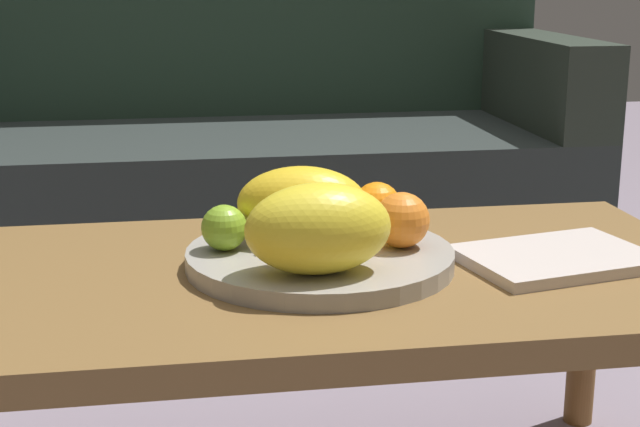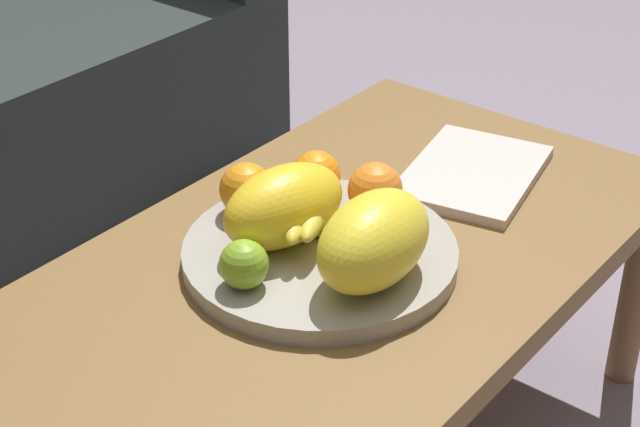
{
  "view_description": "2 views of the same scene",
  "coord_description": "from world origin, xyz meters",
  "px_view_note": "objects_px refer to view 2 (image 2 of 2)",
  "views": [
    {
      "loc": [
        -0.19,
        -1.21,
        0.8
      ],
      "look_at": [
        0.01,
        0.01,
        0.47
      ],
      "focal_mm": 53.52,
      "sensor_mm": 36.0,
      "label": 1
    },
    {
      "loc": [
        -0.87,
        -0.69,
        1.15
      ],
      "look_at": [
        0.01,
        0.01,
        0.47
      ],
      "focal_mm": 57.35,
      "sensor_mm": 36.0,
      "label": 2
    }
  ],
  "objects_px": {
    "melon_smaller_beside": "(374,240)",
    "apple_front": "(244,264)",
    "fruit_bowl": "(320,254)",
    "orange_right": "(246,189)",
    "orange_left": "(316,175)",
    "magazine": "(473,173)",
    "banana_bunch": "(309,218)",
    "coffee_table": "(321,294)",
    "melon_large_front": "(284,206)",
    "orange_front": "(378,191)"
  },
  "relations": [
    {
      "from": "orange_left",
      "to": "apple_front",
      "type": "xyz_separation_m",
      "value": [
        -0.23,
        -0.07,
        -0.0
      ]
    },
    {
      "from": "melon_smaller_beside",
      "to": "apple_front",
      "type": "bearing_deg",
      "value": 133.17
    },
    {
      "from": "melon_large_front",
      "to": "melon_smaller_beside",
      "type": "height_order",
      "value": "melon_smaller_beside"
    },
    {
      "from": "apple_front",
      "to": "magazine",
      "type": "xyz_separation_m",
      "value": [
        0.45,
        -0.06,
        -0.05
      ]
    },
    {
      "from": "fruit_bowl",
      "to": "orange_left",
      "type": "bearing_deg",
      "value": 40.91
    },
    {
      "from": "coffee_table",
      "to": "orange_front",
      "type": "xyz_separation_m",
      "value": [
        0.12,
        -0.0,
        0.11
      ]
    },
    {
      "from": "orange_front",
      "to": "magazine",
      "type": "relative_size",
      "value": 0.3
    },
    {
      "from": "melon_large_front",
      "to": "magazine",
      "type": "relative_size",
      "value": 0.72
    },
    {
      "from": "apple_front",
      "to": "magazine",
      "type": "relative_size",
      "value": 0.25
    },
    {
      "from": "coffee_table",
      "to": "apple_front",
      "type": "height_order",
      "value": "apple_front"
    },
    {
      "from": "magazine",
      "to": "melon_large_front",
      "type": "bearing_deg",
      "value": 154.01
    },
    {
      "from": "banana_bunch",
      "to": "melon_smaller_beside",
      "type": "bearing_deg",
      "value": -101.86
    },
    {
      "from": "orange_right",
      "to": "orange_front",
      "type": "bearing_deg",
      "value": -53.41
    },
    {
      "from": "melon_smaller_beside",
      "to": "orange_left",
      "type": "distance_m",
      "value": 0.22
    },
    {
      "from": "fruit_bowl",
      "to": "melon_smaller_beside",
      "type": "bearing_deg",
      "value": -100.59
    },
    {
      "from": "coffee_table",
      "to": "fruit_bowl",
      "type": "bearing_deg",
      "value": 44.02
    },
    {
      "from": "melon_large_front",
      "to": "orange_right",
      "type": "height_order",
      "value": "melon_large_front"
    },
    {
      "from": "orange_left",
      "to": "orange_right",
      "type": "bearing_deg",
      "value": 153.02
    },
    {
      "from": "coffee_table",
      "to": "fruit_bowl",
      "type": "distance_m",
      "value": 0.06
    },
    {
      "from": "fruit_bowl",
      "to": "melon_large_front",
      "type": "xyz_separation_m",
      "value": [
        -0.02,
        0.05,
        0.07
      ]
    },
    {
      "from": "apple_front",
      "to": "banana_bunch",
      "type": "height_order",
      "value": "apple_front"
    },
    {
      "from": "melon_large_front",
      "to": "orange_left",
      "type": "xyz_separation_m",
      "value": [
        0.12,
        0.04,
        -0.02
      ]
    },
    {
      "from": "melon_large_front",
      "to": "banana_bunch",
      "type": "distance_m",
      "value": 0.04
    },
    {
      "from": "orange_front",
      "to": "orange_left",
      "type": "distance_m",
      "value": 0.1
    },
    {
      "from": "melon_smaller_beside",
      "to": "orange_right",
      "type": "height_order",
      "value": "melon_smaller_beside"
    },
    {
      "from": "fruit_bowl",
      "to": "orange_right",
      "type": "height_order",
      "value": "orange_right"
    },
    {
      "from": "orange_right",
      "to": "banana_bunch",
      "type": "distance_m",
      "value": 0.11
    },
    {
      "from": "fruit_bowl",
      "to": "apple_front",
      "type": "relative_size",
      "value": 5.85
    },
    {
      "from": "fruit_bowl",
      "to": "melon_smaller_beside",
      "type": "height_order",
      "value": "melon_smaller_beside"
    },
    {
      "from": "coffee_table",
      "to": "orange_left",
      "type": "relative_size",
      "value": 15.91
    },
    {
      "from": "orange_left",
      "to": "melon_large_front",
      "type": "bearing_deg",
      "value": -161.41
    },
    {
      "from": "orange_left",
      "to": "magazine",
      "type": "xyz_separation_m",
      "value": [
        0.23,
        -0.12,
        -0.05
      ]
    },
    {
      "from": "orange_right",
      "to": "banana_bunch",
      "type": "relative_size",
      "value": 0.47
    },
    {
      "from": "melon_smaller_beside",
      "to": "melon_large_front",
      "type": "bearing_deg",
      "value": 89.65
    },
    {
      "from": "fruit_bowl",
      "to": "magazine",
      "type": "xyz_separation_m",
      "value": [
        0.32,
        -0.04,
        -0.0
      ]
    },
    {
      "from": "fruit_bowl",
      "to": "banana_bunch",
      "type": "bearing_deg",
      "value": 73.0
    },
    {
      "from": "coffee_table",
      "to": "fruit_bowl",
      "type": "height_order",
      "value": "fruit_bowl"
    },
    {
      "from": "apple_front",
      "to": "melon_large_front",
      "type": "bearing_deg",
      "value": 14.4
    },
    {
      "from": "coffee_table",
      "to": "orange_left",
      "type": "distance_m",
      "value": 0.17
    },
    {
      "from": "melon_large_front",
      "to": "melon_smaller_beside",
      "type": "distance_m",
      "value": 0.14
    },
    {
      "from": "coffee_table",
      "to": "orange_right",
      "type": "xyz_separation_m",
      "value": [
        0.01,
        0.14,
        0.11
      ]
    },
    {
      "from": "coffee_table",
      "to": "banana_bunch",
      "type": "bearing_deg",
      "value": 63.95
    },
    {
      "from": "orange_front",
      "to": "orange_right",
      "type": "distance_m",
      "value": 0.18
    },
    {
      "from": "orange_front",
      "to": "magazine",
      "type": "height_order",
      "value": "orange_front"
    },
    {
      "from": "orange_right",
      "to": "apple_front",
      "type": "bearing_deg",
      "value": -139.01
    },
    {
      "from": "melon_smaller_beside",
      "to": "banana_bunch",
      "type": "relative_size",
      "value": 1.17
    },
    {
      "from": "melon_smaller_beside",
      "to": "orange_front",
      "type": "xyz_separation_m",
      "value": [
        0.13,
        0.09,
        -0.02
      ]
    },
    {
      "from": "fruit_bowl",
      "to": "orange_front",
      "type": "height_order",
      "value": "orange_front"
    },
    {
      "from": "magazine",
      "to": "melon_smaller_beside",
      "type": "bearing_deg",
      "value": 177.91
    },
    {
      "from": "orange_right",
      "to": "magazine",
      "type": "distance_m",
      "value": 0.37
    }
  ]
}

